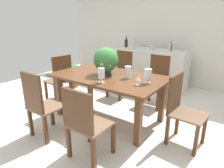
% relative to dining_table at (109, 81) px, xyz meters
% --- Properties ---
extents(ground_plane, '(7.04, 7.04, 0.00)m').
position_rel_dining_table_xyz_m(ground_plane, '(0.00, -0.01, -0.66)').
color(ground_plane, silver).
extents(back_wall, '(6.40, 0.10, 2.60)m').
position_rel_dining_table_xyz_m(back_wall, '(0.00, 2.59, 0.64)').
color(back_wall, silver).
rests_on(back_wall, ground).
extents(dining_table, '(1.84, 1.08, 0.77)m').
position_rel_dining_table_xyz_m(dining_table, '(0.00, 0.00, 0.00)').
color(dining_table, brown).
rests_on(dining_table, ground).
extents(chair_near_left, '(0.43, 0.45, 0.99)m').
position_rel_dining_table_xyz_m(chair_near_left, '(-0.42, -1.03, -0.13)').
color(chair_near_left, '#4C2D19').
rests_on(chair_near_left, ground).
extents(chair_far_left, '(0.44, 0.47, 1.00)m').
position_rel_dining_table_xyz_m(chair_far_left, '(-0.41, 1.03, -0.12)').
color(chair_far_left, '#4C2D19').
rests_on(chair_far_left, ground).
extents(chair_far_right, '(0.45, 0.44, 0.99)m').
position_rel_dining_table_xyz_m(chair_far_right, '(0.42, 1.02, -0.12)').
color(chair_far_right, '#4C2D19').
rests_on(chair_far_right, ground).
extents(chair_near_right, '(0.48, 0.46, 0.93)m').
position_rel_dining_table_xyz_m(chair_near_right, '(0.42, -1.02, -0.14)').
color(chair_near_right, '#4C2D19').
rests_on(chair_near_right, ground).
extents(chair_foot_end, '(0.48, 0.45, 0.96)m').
position_rel_dining_table_xyz_m(chair_foot_end, '(1.21, 0.01, -0.14)').
color(chair_foot_end, '#4C2D19').
rests_on(chair_foot_end, ground).
extents(chair_head_end, '(0.46, 0.50, 0.98)m').
position_rel_dining_table_xyz_m(chair_head_end, '(-1.21, -0.01, -0.12)').
color(chair_head_end, '#4C2D19').
rests_on(chair_head_end, ground).
extents(flower_centerpiece, '(0.40, 0.41, 0.45)m').
position_rel_dining_table_xyz_m(flower_centerpiece, '(-0.06, 0.02, 0.35)').
color(flower_centerpiece, '#333338').
rests_on(flower_centerpiece, dining_table).
extents(crystal_vase_left, '(0.10, 0.10, 0.22)m').
position_rel_dining_table_xyz_m(crystal_vase_left, '(0.15, -0.37, 0.23)').
color(crystal_vase_left, silver).
rests_on(crystal_vase_left, dining_table).
extents(crystal_vase_center_near, '(0.11, 0.11, 0.19)m').
position_rel_dining_table_xyz_m(crystal_vase_center_near, '(0.34, 0.04, 0.22)').
color(crystal_vase_center_near, silver).
rests_on(crystal_vase_center_near, dining_table).
extents(crystal_vase_right, '(0.11, 0.11, 0.22)m').
position_rel_dining_table_xyz_m(crystal_vase_right, '(0.70, -0.01, 0.24)').
color(crystal_vase_right, silver).
rests_on(crystal_vase_right, dining_table).
extents(wine_glass, '(0.07, 0.07, 0.14)m').
position_rel_dining_table_xyz_m(wine_glass, '(0.63, -0.17, 0.20)').
color(wine_glass, silver).
rests_on(wine_glass, dining_table).
extents(kitchen_counter, '(1.76, 0.63, 0.95)m').
position_rel_dining_table_xyz_m(kitchen_counter, '(-0.16, 1.96, -0.19)').
color(kitchen_counter, silver).
rests_on(kitchen_counter, ground).
extents(wine_bottle_dark, '(0.08, 0.08, 0.29)m').
position_rel_dining_table_xyz_m(wine_bottle_dark, '(-0.89, 1.98, 0.39)').
color(wine_bottle_dark, black).
rests_on(wine_bottle_dark, kitchen_counter).
extents(wine_bottle_tall, '(0.08, 0.08, 0.29)m').
position_rel_dining_table_xyz_m(wine_bottle_tall, '(-0.54, 1.78, 0.41)').
color(wine_bottle_tall, '#B2BFB7').
rests_on(wine_bottle_tall, kitchen_counter).
extents(wine_bottle_clear, '(0.07, 0.07, 0.28)m').
position_rel_dining_table_xyz_m(wine_bottle_clear, '(-0.10, 1.85, 0.39)').
color(wine_bottle_clear, '#B2BFB7').
rests_on(wine_bottle_clear, kitchen_counter).
extents(wine_bottle_green, '(0.06, 0.06, 0.28)m').
position_rel_dining_table_xyz_m(wine_bottle_green, '(0.31, 1.90, 0.39)').
color(wine_bottle_green, '#B2BFB7').
rests_on(wine_bottle_green, kitchen_counter).
extents(wine_bottle_amber, '(0.07, 0.07, 0.22)m').
position_rel_dining_table_xyz_m(wine_bottle_amber, '(0.28, 2.05, 0.37)').
color(wine_bottle_amber, '#511E28').
rests_on(wine_bottle_amber, kitchen_counter).
extents(potted_plant_floor, '(0.42, 0.42, 0.59)m').
position_rel_dining_table_xyz_m(potted_plant_floor, '(-1.73, 0.80, -0.33)').
color(potted_plant_floor, brown).
rests_on(potted_plant_floor, ground).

